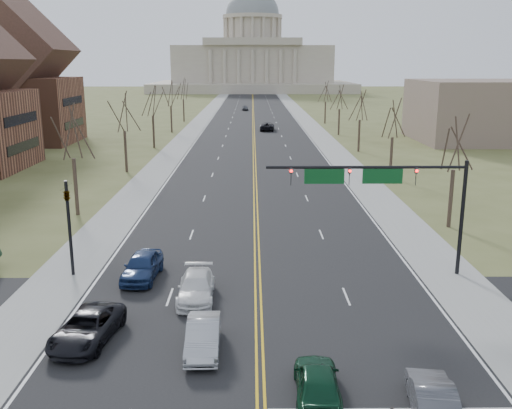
{
  "coord_description": "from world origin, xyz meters",
  "views": [
    {
      "loc": [
        -0.34,
        -19.98,
        12.88
      ],
      "look_at": [
        -0.05,
        19.56,
        3.0
      ],
      "focal_mm": 40.0,
      "sensor_mm": 36.0,
      "label": 1
    }
  ],
  "objects_px": {
    "car_sb_inner_lead": "(203,336)",
    "car_sb_outer_second": "(142,266)",
    "signal_mast": "(381,184)",
    "car_sb_inner_second": "(196,287)",
    "car_nb_inner_lead": "(317,382)",
    "car_nb_outer_lead": "(432,399)",
    "car_far_nb": "(267,126)",
    "car_sb_outer_lead": "(87,328)",
    "signal_left": "(69,218)",
    "car_far_sb": "(245,108)"
  },
  "relations": [
    {
      "from": "signal_left",
      "to": "car_far_sb",
      "type": "height_order",
      "value": "signal_left"
    },
    {
      "from": "car_nb_outer_lead",
      "to": "car_sb_outer_lead",
      "type": "distance_m",
      "value": 15.7
    },
    {
      "from": "car_nb_inner_lead",
      "to": "car_sb_outer_second",
      "type": "height_order",
      "value": "car_sb_outer_second"
    },
    {
      "from": "car_sb_inner_lead",
      "to": "car_sb_inner_second",
      "type": "distance_m",
      "value": 5.92
    },
    {
      "from": "car_sb_inner_lead",
      "to": "car_far_sb",
      "type": "relative_size",
      "value": 1.08
    },
    {
      "from": "signal_mast",
      "to": "car_sb_outer_lead",
      "type": "height_order",
      "value": "signal_mast"
    },
    {
      "from": "car_sb_inner_lead",
      "to": "car_sb_outer_second",
      "type": "relative_size",
      "value": 0.9
    },
    {
      "from": "car_far_nb",
      "to": "car_sb_inner_second",
      "type": "bearing_deg",
      "value": 89.44
    },
    {
      "from": "car_sb_inner_lead",
      "to": "car_nb_outer_lead",
      "type": "bearing_deg",
      "value": -31.05
    },
    {
      "from": "car_far_nb",
      "to": "car_far_sb",
      "type": "xyz_separation_m",
      "value": [
        -4.89,
        47.67,
        -0.11
      ]
    },
    {
      "from": "car_far_nb",
      "to": "car_sb_outer_lead",
      "type": "bearing_deg",
      "value": 86.6
    },
    {
      "from": "car_sb_outer_second",
      "to": "car_far_nb",
      "type": "relative_size",
      "value": 0.84
    },
    {
      "from": "car_sb_inner_second",
      "to": "car_far_sb",
      "type": "distance_m",
      "value": 128.99
    },
    {
      "from": "signal_mast",
      "to": "car_nb_outer_lead",
      "type": "bearing_deg",
      "value": -94.17
    },
    {
      "from": "signal_mast",
      "to": "car_far_sb",
      "type": "distance_m",
      "value": 125.65
    },
    {
      "from": "signal_left",
      "to": "car_far_sb",
      "type": "distance_m",
      "value": 125.55
    },
    {
      "from": "car_sb_inner_lead",
      "to": "car_sb_outer_lead",
      "type": "bearing_deg",
      "value": 168.83
    },
    {
      "from": "car_nb_outer_lead",
      "to": "car_sb_outer_lead",
      "type": "xyz_separation_m",
      "value": [
        -14.51,
        5.98,
        -0.01
      ]
    },
    {
      "from": "car_sb_inner_lead",
      "to": "car_sb_outer_lead",
      "type": "xyz_separation_m",
      "value": [
        -5.55,
        0.93,
        -0.0
      ]
    },
    {
      "from": "signal_mast",
      "to": "car_sb_outer_second",
      "type": "bearing_deg",
      "value": -177.51
    },
    {
      "from": "signal_mast",
      "to": "car_sb_inner_lead",
      "type": "distance_m",
      "value": 14.82
    },
    {
      "from": "car_nb_outer_lead",
      "to": "car_far_nb",
      "type": "relative_size",
      "value": 0.76
    },
    {
      "from": "car_nb_inner_lead",
      "to": "car_sb_outer_second",
      "type": "bearing_deg",
      "value": -52.3
    },
    {
      "from": "signal_mast",
      "to": "car_sb_inner_lead",
      "type": "xyz_separation_m",
      "value": [
        -10.03,
        -9.67,
        -5.04
      ]
    },
    {
      "from": "car_sb_outer_lead",
      "to": "car_far_nb",
      "type": "bearing_deg",
      "value": 90.69
    },
    {
      "from": "signal_left",
      "to": "car_sb_outer_lead",
      "type": "relative_size",
      "value": 1.19
    },
    {
      "from": "car_sb_outer_lead",
      "to": "car_far_nb",
      "type": "height_order",
      "value": "car_far_nb"
    },
    {
      "from": "signal_mast",
      "to": "signal_left",
      "type": "height_order",
      "value": "signal_mast"
    },
    {
      "from": "car_sb_outer_lead",
      "to": "car_sb_inner_lead",
      "type": "bearing_deg",
      "value": -1.71
    },
    {
      "from": "signal_mast",
      "to": "car_sb_outer_second",
      "type": "height_order",
      "value": "signal_mast"
    },
    {
      "from": "car_sb_inner_lead",
      "to": "car_nb_inner_lead",
      "type": "bearing_deg",
      "value": -40.87
    },
    {
      "from": "signal_left",
      "to": "car_sb_inner_lead",
      "type": "distance_m",
      "value": 13.49
    },
    {
      "from": "car_nb_inner_lead",
      "to": "car_sb_inner_lead",
      "type": "bearing_deg",
      "value": -37.09
    },
    {
      "from": "signal_mast",
      "to": "car_far_nb",
      "type": "distance_m",
      "value": 77.8
    },
    {
      "from": "car_nb_outer_lead",
      "to": "car_sb_inner_second",
      "type": "relative_size",
      "value": 0.9
    },
    {
      "from": "signal_mast",
      "to": "car_sb_outer_second",
      "type": "relative_size",
      "value": 2.55
    },
    {
      "from": "signal_mast",
      "to": "car_far_sb",
      "type": "relative_size",
      "value": 3.04
    },
    {
      "from": "car_sb_inner_lead",
      "to": "car_far_sb",
      "type": "bearing_deg",
      "value": 88.21
    },
    {
      "from": "car_nb_outer_lead",
      "to": "car_sb_inner_second",
      "type": "bearing_deg",
      "value": -40.25
    },
    {
      "from": "car_nb_inner_lead",
      "to": "car_sb_inner_lead",
      "type": "distance_m",
      "value": 6.19
    },
    {
      "from": "car_nb_inner_lead",
      "to": "car_nb_outer_lead",
      "type": "distance_m",
      "value": 4.31
    },
    {
      "from": "car_sb_outer_lead",
      "to": "car_far_sb",
      "type": "relative_size",
      "value": 1.27
    },
    {
      "from": "car_sb_inner_second",
      "to": "car_far_sb",
      "type": "height_order",
      "value": "car_sb_inner_second"
    },
    {
      "from": "signal_left",
      "to": "car_nb_inner_lead",
      "type": "height_order",
      "value": "signal_left"
    },
    {
      "from": "car_nb_outer_lead",
      "to": "car_far_sb",
      "type": "xyz_separation_m",
      "value": [
        -8.61,
        139.89,
        -0.03
      ]
    },
    {
      "from": "car_sb_outer_second",
      "to": "car_far_sb",
      "type": "height_order",
      "value": "car_sb_outer_second"
    },
    {
      "from": "signal_mast",
      "to": "car_nb_outer_lead",
      "type": "height_order",
      "value": "signal_mast"
    },
    {
      "from": "car_sb_inner_lead",
      "to": "car_sb_outer_lead",
      "type": "distance_m",
      "value": 5.63
    },
    {
      "from": "signal_mast",
      "to": "car_sb_inner_second",
      "type": "relative_size",
      "value": 2.52
    },
    {
      "from": "car_nb_outer_lead",
      "to": "car_far_nb",
      "type": "xyz_separation_m",
      "value": [
        -3.72,
        92.22,
        0.08
      ]
    }
  ]
}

